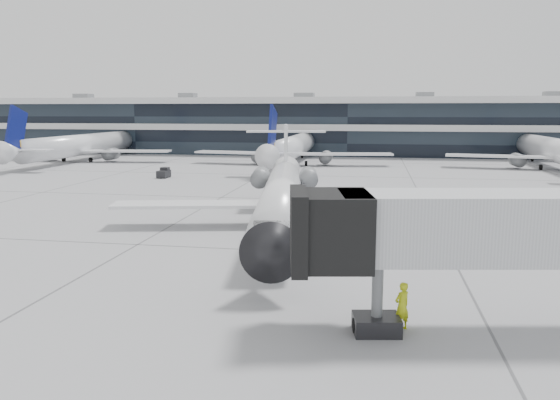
# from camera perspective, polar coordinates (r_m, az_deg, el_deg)

# --- Properties ---
(ground) EXTENTS (220.00, 220.00, 0.00)m
(ground) POSITION_cam_1_polar(r_m,az_deg,el_deg) (34.36, 0.78, -5.39)
(ground) COLOR gray
(ground) RESTS_ON ground
(terminal) EXTENTS (170.00, 22.00, 10.00)m
(terminal) POSITION_cam_1_polar(r_m,az_deg,el_deg) (114.99, 7.33, 7.42)
(terminal) COLOR black
(terminal) RESTS_ON ground
(bg_jet_left) EXTENTS (32.00, 40.00, 9.60)m
(bg_jet_left) POSITION_cam_1_polar(r_m,az_deg,el_deg) (101.55, -19.86, 3.87)
(bg_jet_left) COLOR white
(bg_jet_left) RESTS_ON ground
(bg_jet_center) EXTENTS (32.00, 40.00, 9.60)m
(bg_jet_center) POSITION_cam_1_polar(r_m,az_deg,el_deg) (89.23, 1.31, 3.74)
(bg_jet_center) COLOR white
(bg_jet_center) RESTS_ON ground
(bg_jet_right) EXTENTS (32.00, 40.00, 9.60)m
(bg_jet_right) POSITION_cam_1_polar(r_m,az_deg,el_deg) (92.21, 26.74, 2.92)
(bg_jet_right) COLOR white
(bg_jet_right) RESTS_ON ground
(regional_jet) EXTENTS (25.63, 31.98, 7.39)m
(regional_jet) POSITION_cam_1_polar(r_m,az_deg,el_deg) (40.78, 0.21, 0.59)
(regional_jet) COLOR white
(regional_jet) RESTS_ON ground
(jet_bridge) EXTENTS (18.15, 6.35, 5.84)m
(jet_bridge) POSITION_cam_1_polar(r_m,az_deg,el_deg) (23.46, 26.39, -2.67)
(jet_bridge) COLOR #A8ABAD
(jet_bridge) RESTS_ON ground
(ramp_worker) EXTENTS (0.86, 0.84, 1.98)m
(ramp_worker) POSITION_cam_1_polar(r_m,az_deg,el_deg) (22.79, 12.63, -10.77)
(ramp_worker) COLOR #D5E718
(ramp_worker) RESTS_ON ground
(traffic_cone) EXTENTS (0.49, 0.49, 0.58)m
(traffic_cone) POSITION_cam_1_polar(r_m,az_deg,el_deg) (43.12, 2.83, -1.98)
(traffic_cone) COLOR orange
(traffic_cone) RESTS_ON ground
(far_tug) EXTENTS (1.28, 2.13, 1.34)m
(far_tug) POSITION_cam_1_polar(r_m,az_deg,el_deg) (73.10, -12.04, 2.76)
(far_tug) COLOR black
(far_tug) RESTS_ON ground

